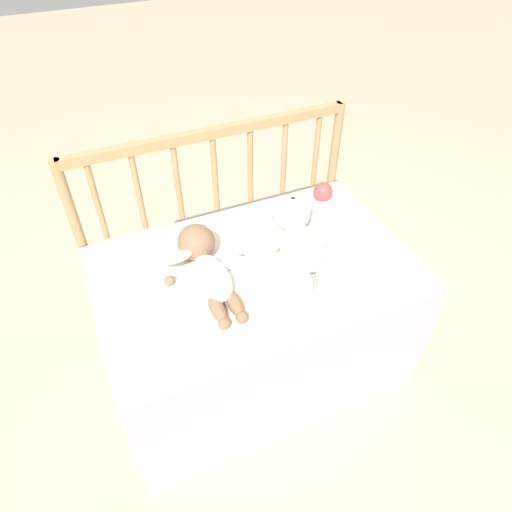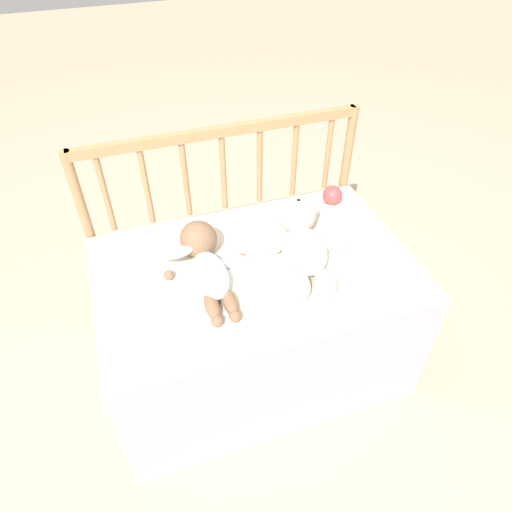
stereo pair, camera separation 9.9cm
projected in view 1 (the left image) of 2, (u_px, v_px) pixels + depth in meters
name	position (u px, v px, depth m)	size (l,w,h in m)	color
ground_plane	(255.00, 359.00, 1.94)	(12.00, 12.00, 0.00)	#C6B293
crib_mattress	(255.00, 318.00, 1.75)	(1.09, 0.70, 0.54)	#EDB7C6
crib_rail	(216.00, 193.00, 1.78)	(1.09, 0.04, 0.89)	tan
blanket	(261.00, 270.00, 1.56)	(0.87, 0.55, 0.01)	silver
teddy_bear	(300.00, 238.00, 1.61)	(0.34, 0.46, 0.14)	silver
baby	(206.00, 264.00, 1.52)	(0.31, 0.42, 0.13)	white
toy_ball	(323.00, 192.00, 1.84)	(0.08, 0.08, 0.08)	#DB4C4C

